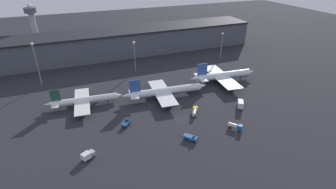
# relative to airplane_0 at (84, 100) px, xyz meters

# --- Properties ---
(ground) EXTENTS (600.00, 600.00, 0.00)m
(ground) POSITION_rel_airplane_0_xyz_m (41.13, -31.42, -3.03)
(ground) COLOR #26262B
(terminal_building) EXTENTS (208.81, 29.47, 19.21)m
(terminal_building) POSITION_rel_airplane_0_xyz_m (41.13, 73.20, 6.62)
(terminal_building) COLOR #4C515B
(terminal_building) RESTS_ON ground
(airplane_0) EXTENTS (39.58, 29.88, 11.00)m
(airplane_0) POSITION_rel_airplane_0_xyz_m (0.00, 0.00, 0.00)
(airplane_0) COLOR white
(airplane_0) RESTS_ON ground
(airplane_1) EXTENTS (48.42, 32.27, 12.54)m
(airplane_1) POSITION_rel_airplane_0_xyz_m (42.27, -7.43, 0.60)
(airplane_1) COLOR white
(airplane_1) RESTS_ON ground
(airplane_2) EXTENTS (43.79, 37.54, 13.41)m
(airplane_2) POSITION_rel_airplane_0_xyz_m (83.16, -1.63, 0.87)
(airplane_2) COLOR white
(airplane_2) RESTS_ON ground
(service_vehicle_0) EXTENTS (4.98, 5.29, 2.67)m
(service_vehicle_0) POSITION_rel_airplane_0_xyz_m (15.65, -26.25, -1.78)
(service_vehicle_0) COLOR #195199
(service_vehicle_0) RESTS_ON ground
(service_vehicle_1) EXTENTS (5.39, 6.44, 2.94)m
(service_vehicle_1) POSITION_rel_airplane_0_xyz_m (60.56, -47.70, -1.38)
(service_vehicle_1) COLOR #195199
(service_vehicle_1) RESTS_ON ground
(service_vehicle_2) EXTENTS (5.78, 4.82, 3.08)m
(service_vehicle_2) POSITION_rel_airplane_0_xyz_m (-3.51, -42.73, -1.31)
(service_vehicle_2) COLOR #9EA3A8
(service_vehicle_2) RESTS_ON ground
(service_vehicle_3) EXTENTS (6.04, 7.13, 3.90)m
(service_vehicle_3) POSITION_rel_airplane_0_xyz_m (74.31, -32.38, -0.90)
(service_vehicle_3) COLOR #9EA3A8
(service_vehicle_3) RESTS_ON ground
(service_vehicle_4) EXTENTS (5.82, 7.20, 2.63)m
(service_vehicle_4) POSITION_rel_airplane_0_xyz_m (49.49, -29.29, -1.45)
(service_vehicle_4) COLOR gold
(service_vehicle_4) RESTS_ON ground
(service_vehicle_5) EXTENTS (5.60, 6.12, 2.67)m
(service_vehicle_5) POSITION_rel_airplane_0_xyz_m (38.43, -47.10, -1.77)
(service_vehicle_5) COLOR #195199
(service_vehicle_5) RESTS_ON ground
(lamp_post_0) EXTENTS (1.80, 1.80, 26.87)m
(lamp_post_0) POSITION_rel_airplane_0_xyz_m (-21.29, 34.17, 13.90)
(lamp_post_0) COLOR slate
(lamp_post_0) RESTS_ON ground
(lamp_post_1) EXTENTS (1.80, 1.80, 21.13)m
(lamp_post_1) POSITION_rel_airplane_0_xyz_m (37.19, 34.17, 10.72)
(lamp_post_1) COLOR slate
(lamp_post_1) RESTS_ON ground
(lamp_post_2) EXTENTS (1.80, 1.80, 20.17)m
(lamp_post_2) POSITION_rel_airplane_0_xyz_m (104.19, 34.17, 10.17)
(lamp_post_2) COLOR slate
(lamp_post_2) RESTS_ON ground
(control_tower) EXTENTS (9.00, 9.00, 37.64)m
(control_tower) POSITION_rel_airplane_0_xyz_m (-24.35, 105.24, 19.02)
(control_tower) COLOR #99999E
(control_tower) RESTS_ON ground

